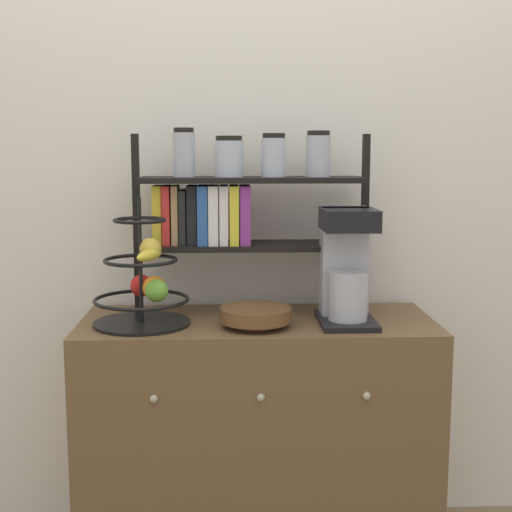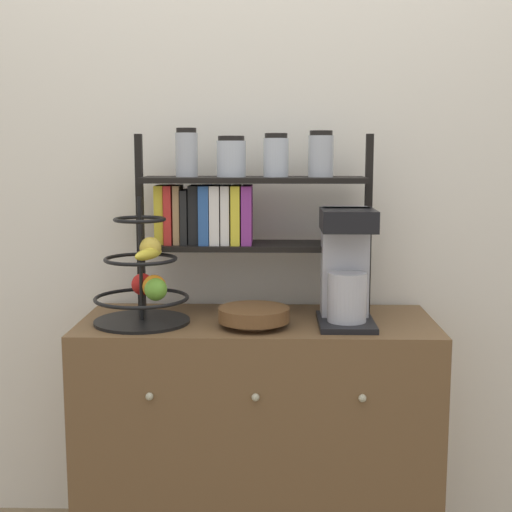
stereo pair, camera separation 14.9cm
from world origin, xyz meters
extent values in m
cube|color=silver|center=(0.00, 0.52, 1.30)|extent=(7.00, 0.05, 2.60)
cube|color=brown|center=(0.00, 0.24, 0.40)|extent=(1.16, 0.48, 0.81)
sphere|color=#B2AD8C|center=(-0.32, -0.01, 0.63)|extent=(0.02, 0.02, 0.02)
sphere|color=#B2AD8C|center=(0.00, -0.01, 0.63)|extent=(0.02, 0.02, 0.02)
sphere|color=#B2AD8C|center=(0.32, -0.01, 0.63)|extent=(0.02, 0.02, 0.02)
cube|color=black|center=(0.28, 0.18, 0.82)|extent=(0.18, 0.25, 0.02)
cube|color=#B7B7BC|center=(0.28, 0.24, 1.00)|extent=(0.15, 0.10, 0.35)
cylinder|color=#B7B7BC|center=(0.28, 0.15, 0.91)|extent=(0.12, 0.12, 0.16)
cube|color=black|center=(0.28, 0.16, 1.15)|extent=(0.17, 0.20, 0.07)
cylinder|color=black|center=(-0.37, 0.19, 0.81)|extent=(0.31, 0.31, 0.01)
cylinder|color=black|center=(-0.37, 0.19, 1.02)|extent=(0.01, 0.01, 0.40)
torus|color=black|center=(-0.37, 0.19, 0.89)|extent=(0.30, 0.30, 0.01)
torus|color=black|center=(-0.37, 0.19, 1.02)|extent=(0.23, 0.23, 0.01)
torus|color=black|center=(-0.37, 0.19, 1.14)|extent=(0.17, 0.17, 0.01)
sphere|color=red|center=(-0.38, 0.23, 0.93)|extent=(0.07, 0.07, 0.07)
sphere|color=#6BAD33|center=(-0.32, 0.15, 0.93)|extent=(0.07, 0.07, 0.07)
sphere|color=orange|center=(-0.33, 0.18, 0.93)|extent=(0.08, 0.08, 0.08)
ellipsoid|color=yellow|center=(-0.34, 0.15, 1.04)|extent=(0.09, 0.15, 0.04)
sphere|color=gold|center=(-0.34, 0.19, 1.05)|extent=(0.07, 0.07, 0.07)
cylinder|color=brown|center=(-0.01, 0.14, 0.82)|extent=(0.12, 0.12, 0.02)
cylinder|color=brown|center=(-0.01, 0.14, 0.85)|extent=(0.22, 0.22, 0.04)
cube|color=black|center=(-0.40, 0.35, 1.11)|extent=(0.02, 0.02, 0.60)
cube|color=black|center=(0.37, 0.35, 1.11)|extent=(0.02, 0.02, 0.60)
cube|color=black|center=(-0.02, 0.35, 1.04)|extent=(0.75, 0.20, 0.02)
cube|color=black|center=(-0.02, 0.35, 1.26)|extent=(0.75, 0.20, 0.02)
cube|color=yellow|center=(-0.33, 0.35, 1.15)|extent=(0.03, 0.12, 0.20)
cube|color=red|center=(-0.30, 0.35, 1.15)|extent=(0.02, 0.14, 0.20)
cube|color=tan|center=(-0.27, 0.35, 1.15)|extent=(0.02, 0.13, 0.20)
cube|color=black|center=(-0.25, 0.35, 1.14)|extent=(0.02, 0.14, 0.18)
cube|color=black|center=(-0.21, 0.35, 1.15)|extent=(0.03, 0.12, 0.20)
cube|color=#2D599E|center=(-0.18, 0.35, 1.15)|extent=(0.03, 0.16, 0.20)
cube|color=white|center=(-0.14, 0.35, 1.15)|extent=(0.03, 0.16, 0.20)
cube|color=white|center=(-0.11, 0.35, 1.15)|extent=(0.03, 0.15, 0.20)
cube|color=yellow|center=(-0.07, 0.35, 1.15)|extent=(0.03, 0.16, 0.20)
cube|color=#8C338C|center=(-0.04, 0.35, 1.15)|extent=(0.03, 0.16, 0.20)
cylinder|color=#ADB2B7|center=(-0.24, 0.35, 1.35)|extent=(0.07, 0.07, 0.15)
cylinder|color=black|center=(-0.24, 0.35, 1.43)|extent=(0.07, 0.07, 0.02)
cylinder|color=silver|center=(-0.09, 0.35, 1.33)|extent=(0.10, 0.10, 0.12)
cylinder|color=black|center=(-0.09, 0.35, 1.40)|extent=(0.09, 0.09, 0.02)
cylinder|color=silver|center=(0.06, 0.35, 1.34)|extent=(0.08, 0.08, 0.13)
cylinder|color=black|center=(0.06, 0.35, 1.41)|extent=(0.08, 0.08, 0.02)
cylinder|color=#ADB2B7|center=(0.21, 0.35, 1.34)|extent=(0.08, 0.08, 0.14)
cylinder|color=black|center=(0.21, 0.35, 1.42)|extent=(0.08, 0.08, 0.02)
camera|label=1|loc=(-0.10, -2.04, 1.36)|focal=50.00mm
camera|label=2|loc=(0.05, -2.04, 1.36)|focal=50.00mm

